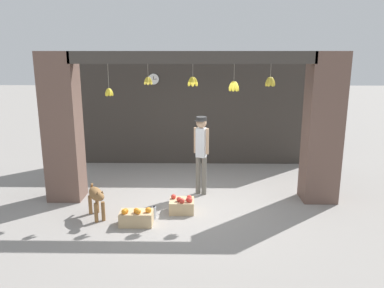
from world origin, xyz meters
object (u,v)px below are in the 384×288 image
Objects in this scene: dog at (96,197)px; wall_clock at (154,79)px; fruit_crate_oranges at (136,217)px; fruit_crate_apples at (182,205)px; water_bottle at (154,213)px; shopkeeper at (201,149)px.

dog is 2.43× the size of wall_clock.
fruit_crate_oranges reaches higher than fruit_crate_apples.
water_bottle is (1.09, -0.02, -0.31)m from dog.
dog is at bearing -169.56° from fruit_crate_apples.
wall_clock is (-0.09, 3.93, 2.23)m from fruit_crate_oranges.
shopkeeper is at bearing 52.95° from fruit_crate_oranges.
shopkeeper is 3.64× the size of fruit_crate_apples.
wall_clock is at bearing 91.29° from fruit_crate_oranges.
shopkeeper reaches higher than dog.
wall_clock reaches higher than shopkeeper.
wall_clock reaches higher than fruit_crate_oranges.
dog is 1.56× the size of fruit_crate_apples.
fruit_crate_oranges is 1.94× the size of wall_clock.
dog is at bearing 179.08° from water_bottle.
fruit_crate_oranges is at bearing 39.87° from dog.
fruit_crate_apples reaches higher than water_bottle.
shopkeeper reaches higher than fruit_crate_oranges.
shopkeeper reaches higher than water_bottle.
fruit_crate_apples is at bearing -75.02° from wall_clock.
shopkeeper is at bearing -61.56° from wall_clock.
wall_clock reaches higher than dog.
fruit_crate_oranges is 2.32× the size of water_bottle.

